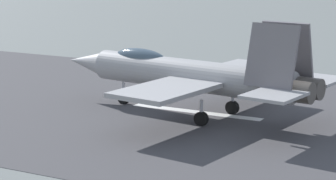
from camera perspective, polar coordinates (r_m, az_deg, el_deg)
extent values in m
plane|color=slate|center=(38.69, 3.46, -2.00)|extent=(400.00, 400.00, 0.00)
cube|color=#424144|center=(38.69, 3.46, -1.99)|extent=(240.00, 26.00, 0.02)
cube|color=white|center=(39.03, 2.34, -1.84)|extent=(8.00, 0.70, 0.00)
cylinder|color=#9C9B9D|center=(37.88, 1.87, 1.24)|extent=(12.67, 3.48, 1.75)
cone|color=#9C9B9D|center=(42.62, -6.76, 2.34)|extent=(3.07, 1.88, 1.49)
ellipsoid|color=#3F5160|center=(39.83, -2.35, 2.72)|extent=(3.72, 1.59, 1.10)
cylinder|color=#47423D|center=(34.27, 10.29, -0.07)|extent=(2.33, 1.40, 1.10)
cylinder|color=#47423D|center=(35.24, 11.07, 0.23)|extent=(2.33, 1.40, 1.10)
cube|color=#9C9B9D|center=(34.39, -0.19, 0.00)|extent=(4.14, 6.01, 0.24)
cube|color=#9C9B9D|center=(40.44, 5.96, 1.71)|extent=(4.14, 6.01, 0.24)
cube|color=#9C9B9D|center=(32.62, 8.88, -0.43)|extent=(2.77, 3.11, 0.16)
cube|color=#9C9B9D|center=(36.88, 12.29, 0.85)|extent=(2.77, 3.11, 0.16)
cube|color=slate|center=(34.08, 8.67, 2.83)|extent=(2.71, 1.30, 3.14)
cube|color=slate|center=(35.67, 10.01, 3.18)|extent=(2.71, 1.30, 3.14)
cylinder|color=silver|center=(41.03, -3.73, -0.21)|extent=(0.18, 0.18, 1.40)
cylinder|color=black|center=(41.10, -3.73, -0.64)|extent=(0.79, 0.40, 0.76)
cylinder|color=silver|center=(35.93, 2.80, -1.92)|extent=(0.18, 0.18, 1.40)
cylinder|color=black|center=(36.01, 2.79, -2.41)|extent=(0.79, 0.40, 0.76)
cylinder|color=silver|center=(38.58, 5.40, -1.00)|extent=(0.18, 0.18, 1.40)
cylinder|color=black|center=(38.65, 5.39, -1.47)|extent=(0.79, 0.40, 0.76)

